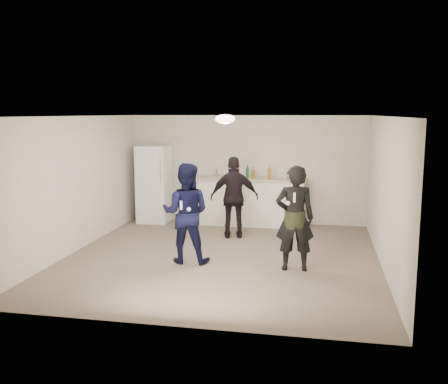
% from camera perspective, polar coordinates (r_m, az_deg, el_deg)
% --- Properties ---
extents(floor, '(6.00, 6.00, 0.00)m').
position_cam_1_polar(floor, '(9.02, -0.25, -7.43)').
color(floor, '#6B5B4C').
rests_on(floor, ground).
extents(ceiling, '(6.00, 6.00, 0.00)m').
position_cam_1_polar(ceiling, '(8.65, -0.26, 8.66)').
color(ceiling, silver).
rests_on(ceiling, wall_back).
extents(wall_back, '(6.00, 0.00, 6.00)m').
position_cam_1_polar(wall_back, '(11.68, 2.64, 2.61)').
color(wall_back, beige).
rests_on(wall_back, floor).
extents(wall_front, '(6.00, 0.00, 6.00)m').
position_cam_1_polar(wall_front, '(5.89, -6.00, -3.85)').
color(wall_front, beige).
rests_on(wall_front, floor).
extents(wall_left, '(0.00, 6.00, 6.00)m').
position_cam_1_polar(wall_left, '(9.67, -16.45, 0.89)').
color(wall_left, beige).
rests_on(wall_left, floor).
extents(wall_right, '(0.00, 6.00, 6.00)m').
position_cam_1_polar(wall_right, '(8.65, 17.92, -0.10)').
color(wall_right, beige).
rests_on(wall_right, floor).
extents(counter, '(2.60, 0.56, 1.05)m').
position_cam_1_polar(counter, '(11.45, 2.60, -1.19)').
color(counter, white).
rests_on(counter, floor).
extents(counter_top, '(2.68, 0.64, 0.04)m').
position_cam_1_polar(counter_top, '(11.37, 2.62, 1.52)').
color(counter_top, beige).
rests_on(counter_top, counter).
extents(fridge, '(0.70, 0.70, 1.80)m').
position_cam_1_polar(fridge, '(11.84, -7.97, 0.91)').
color(fridge, white).
rests_on(fridge, floor).
extents(fridge_handle, '(0.02, 0.02, 0.60)m').
position_cam_1_polar(fridge_handle, '(11.36, -7.28, 2.61)').
color(fridge_handle, silver).
rests_on(fridge_handle, fridge).
extents(ceiling_dome, '(0.36, 0.36, 0.16)m').
position_cam_1_polar(ceiling_dome, '(8.94, 0.12, 8.35)').
color(ceiling_dome, white).
rests_on(ceiling_dome, ceiling).
extents(shaker, '(0.08, 0.08, 0.17)m').
position_cam_1_polar(shaker, '(11.61, -0.93, 2.20)').
color(shaker, '#BBBCC0').
rests_on(shaker, counter_top).
extents(man, '(0.87, 0.70, 1.72)m').
position_cam_1_polar(man, '(8.56, -4.38, -2.42)').
color(man, '#0E103E').
rests_on(man, floor).
extents(woman, '(0.68, 0.50, 1.73)m').
position_cam_1_polar(woman, '(8.18, 8.09, -2.98)').
color(woman, black).
rests_on(woman, floor).
extents(camo_shorts, '(0.34, 0.34, 0.28)m').
position_cam_1_polar(camo_shorts, '(8.18, 8.09, -3.10)').
color(camo_shorts, '#273518').
rests_on(camo_shorts, woman).
extents(spectator, '(1.05, 0.60, 1.68)m').
position_cam_1_polar(spectator, '(10.22, 1.19, -0.63)').
color(spectator, black).
rests_on(spectator, floor).
extents(remote_man, '(0.04, 0.04, 0.15)m').
position_cam_1_polar(remote_man, '(8.26, -4.91, -1.51)').
color(remote_man, white).
rests_on(remote_man, man).
extents(nunchuk_man, '(0.07, 0.07, 0.07)m').
position_cam_1_polar(nunchuk_man, '(8.27, -4.04, -1.98)').
color(nunchuk_man, white).
rests_on(nunchuk_man, man).
extents(remote_woman, '(0.04, 0.04, 0.15)m').
position_cam_1_polar(remote_woman, '(7.86, 8.05, -0.62)').
color(remote_woman, white).
rests_on(remote_woman, woman).
extents(nunchuk_woman, '(0.07, 0.07, 0.07)m').
position_cam_1_polar(nunchuk_woman, '(7.91, 7.33, -1.28)').
color(nunchuk_woman, white).
rests_on(nunchuk_woman, woman).
extents(bottle_cluster, '(1.26, 0.17, 0.24)m').
position_cam_1_polar(bottle_cluster, '(11.26, 3.76, 2.09)').
color(bottle_cluster, '#996B16').
rests_on(bottle_cluster, counter_top).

